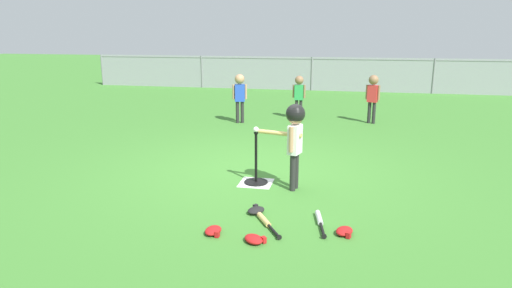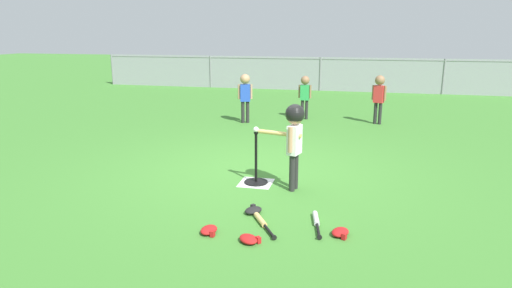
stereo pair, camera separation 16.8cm
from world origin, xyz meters
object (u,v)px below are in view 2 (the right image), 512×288
fielder_near_right (245,92)px  glove_by_plate (249,239)px  spare_bat_wood (262,222)px  glove_outfield_drop (340,232)px  spare_bat_silver (316,221)px  fielder_deep_left (379,93)px  glove_tossed_aside (253,210)px  glove_near_bats (209,230)px  baseball_on_tee (256,130)px  fielder_deep_right (305,91)px  batting_tee (256,175)px  batter_child (294,130)px

fielder_near_right → glove_by_plate: (1.54, -5.69, -0.67)m
spare_bat_wood → glove_by_plate: glove_by_plate is taller
fielder_near_right → glove_outfield_drop: 5.89m
spare_bat_silver → fielder_deep_left: bearing=82.4°
glove_by_plate → glove_tossed_aside: size_ratio=0.99×
fielder_deep_left → glove_near_bats: 6.44m
baseball_on_tee → fielder_deep_right: bearing=89.5°
batting_tee → spare_bat_silver: bearing=-50.3°
glove_tossed_aside → glove_outfield_drop: 1.06m
glove_by_plate → fielder_deep_right: bearing=92.7°
fielder_near_right → spare_bat_silver: (2.14, -5.10, -0.67)m
fielder_near_right → glove_by_plate: size_ratio=4.07×
spare_bat_wood → glove_near_bats: size_ratio=2.32×
glove_by_plate → fielder_near_right: bearing=105.2°
batting_tee → spare_bat_silver: batting_tee is taller
spare_bat_silver → spare_bat_wood: same height
baseball_on_tee → spare_bat_wood: baseball_on_tee is taller
fielder_near_right → fielder_deep_right: (1.24, 0.74, -0.05)m
glove_near_bats → batting_tee: bearing=86.3°
fielder_deep_left → glove_outfield_drop: bearing=-94.8°
glove_tossed_aside → baseball_on_tee: bearing=101.8°
batting_tee → glove_by_plate: batting_tee is taller
fielder_deep_left → baseball_on_tee: bearing=-110.6°
spare_bat_wood → glove_outfield_drop: bearing=-4.6°
glove_tossed_aside → glove_outfield_drop: (1.00, -0.35, 0.00)m
fielder_near_right → baseball_on_tee: bearing=-73.1°
batter_child → fielder_deep_right: size_ratio=1.11×
fielder_deep_left → batter_child: bearing=-104.1°
fielder_deep_left → fielder_deep_right: (-1.66, 0.19, -0.04)m
baseball_on_tee → fielder_deep_left: 4.82m
fielder_deep_right → glove_tossed_aside: fielder_deep_right is taller
fielder_near_right → fielder_deep_right: 1.45m
fielder_deep_right → glove_by_plate: 6.47m
fielder_near_right → spare_bat_wood: (1.58, -5.26, -0.67)m
baseball_on_tee → fielder_near_right: fielder_near_right is taller
fielder_near_right → glove_outfield_drop: size_ratio=4.17×
spare_bat_silver → glove_by_plate: size_ratio=2.28×
spare_bat_silver → batter_child: bearing=112.5°
glove_near_bats → glove_by_plate: bearing=-12.9°
batter_child → fielder_deep_right: batter_child is taller
glove_near_bats → spare_bat_silver: bearing=25.2°
spare_bat_silver → spare_bat_wood: (-0.56, -0.17, 0.00)m
batter_child → fielder_deep_left: (1.17, 4.65, -0.11)m
baseball_on_tee → fielder_deep_left: fielder_deep_left is taller
glove_near_bats → baseball_on_tee: bearing=86.3°
baseball_on_tee → fielder_near_right: size_ratio=0.07×
spare_bat_silver → glove_tossed_aside: size_ratio=2.27×
batting_tee → glove_outfield_drop: bearing=-48.5°
baseball_on_tee → spare_bat_silver: baseball_on_tee is taller
batter_child → glove_by_plate: 1.78m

